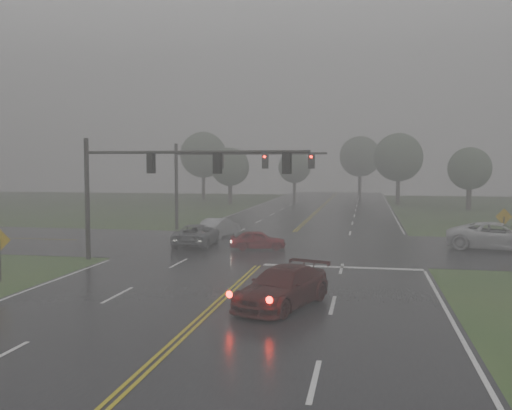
% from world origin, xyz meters
% --- Properties ---
extents(ground, '(180.00, 180.00, 0.00)m').
position_xyz_m(ground, '(0.00, 0.00, 0.00)').
color(ground, '#2E4F22').
rests_on(ground, ground).
extents(main_road, '(18.00, 160.00, 0.02)m').
position_xyz_m(main_road, '(0.00, 20.00, 0.00)').
color(main_road, black).
rests_on(main_road, ground).
extents(cross_street, '(120.00, 14.00, 0.02)m').
position_xyz_m(cross_street, '(0.00, 22.00, 0.00)').
color(cross_street, black).
rests_on(cross_street, ground).
extents(stop_bar, '(8.50, 0.50, 0.01)m').
position_xyz_m(stop_bar, '(4.50, 14.40, 0.00)').
color(stop_bar, silver).
rests_on(stop_bar, ground).
extents(sedan_maroon, '(3.77, 5.63, 1.52)m').
position_xyz_m(sedan_maroon, '(2.59, 5.41, 0.00)').
color(sedan_maroon, '#3C0B0A').
rests_on(sedan_maroon, ground).
extents(sedan_red, '(3.88, 2.22, 1.24)m').
position_xyz_m(sedan_red, '(-1.15, 19.98, 0.00)').
color(sedan_red, maroon).
rests_on(sedan_red, ground).
extents(sedan_silver, '(2.47, 4.64, 1.45)m').
position_xyz_m(sedan_silver, '(-5.23, 25.71, 0.00)').
color(sedan_silver, '#A6AAAE').
rests_on(sedan_silver, ground).
extents(car_grey, '(2.74, 5.41, 1.47)m').
position_xyz_m(car_grey, '(-5.55, 20.85, 0.00)').
color(car_grey, '#54575B').
rests_on(car_grey, ground).
extents(pickup_white, '(6.94, 4.46, 1.78)m').
position_xyz_m(pickup_white, '(14.18, 22.62, 0.00)').
color(pickup_white, silver).
rests_on(pickup_white, ground).
extents(signal_gantry_near, '(13.11, 0.31, 7.04)m').
position_xyz_m(signal_gantry_near, '(-6.14, 14.45, 4.96)').
color(signal_gantry_near, black).
rests_on(signal_gantry_near, ground).
extents(signal_gantry_far, '(12.93, 0.37, 7.31)m').
position_xyz_m(signal_gantry_far, '(-6.22, 30.32, 5.14)').
color(signal_gantry_far, black).
rests_on(signal_gantry_far, ground).
extents(sign_diamond_west, '(1.04, 0.15, 2.50)m').
position_xyz_m(sign_diamond_west, '(-11.11, 7.60, 1.69)').
color(sign_diamond_west, black).
rests_on(sign_diamond_west, ground).
extents(sign_diamond_east, '(1.10, 0.27, 2.68)m').
position_xyz_m(sign_diamond_east, '(14.61, 23.42, 1.80)').
color(sign_diamond_east, black).
rests_on(sign_diamond_east, ground).
extents(tree_nw_a, '(5.43, 5.43, 7.98)m').
position_xyz_m(tree_nw_a, '(-13.17, 62.24, 5.24)').
color(tree_nw_a, '#352A22').
rests_on(tree_nw_a, ground).
extents(tree_ne_a, '(6.81, 6.81, 10.00)m').
position_xyz_m(tree_ne_a, '(10.12, 66.43, 6.58)').
color(tree_ne_a, '#352A22').
rests_on(tree_ne_a, ground).
extents(tree_n_mid, '(5.38, 5.38, 7.90)m').
position_xyz_m(tree_n_mid, '(-5.97, 77.67, 5.19)').
color(tree_n_mid, '#352A22').
rests_on(tree_n_mid, ground).
extents(tree_e_near, '(5.25, 5.25, 7.71)m').
position_xyz_m(tree_e_near, '(18.17, 57.63, 5.06)').
color(tree_e_near, '#352A22').
rests_on(tree_e_near, ground).
extents(tree_nw_b, '(7.37, 7.37, 10.83)m').
position_xyz_m(tree_nw_b, '(-19.97, 72.12, 7.13)').
color(tree_nw_b, '#352A22').
rests_on(tree_nw_b, ground).
extents(tree_n_far, '(7.28, 7.28, 10.70)m').
position_xyz_m(tree_n_far, '(4.57, 87.75, 7.04)').
color(tree_n_far, '#352A22').
rests_on(tree_n_far, ground).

